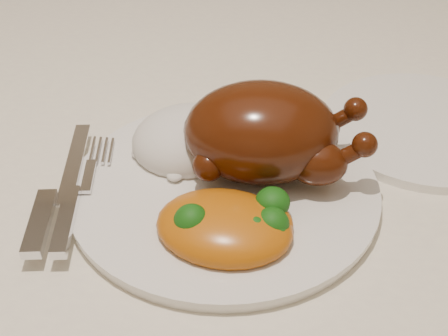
# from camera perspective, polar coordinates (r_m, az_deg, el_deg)

# --- Properties ---
(dining_table) EXTENTS (1.60, 0.90, 0.76)m
(dining_table) POSITION_cam_1_polar(r_m,az_deg,el_deg) (0.72, -7.96, -5.47)
(dining_table) COLOR brown
(dining_table) RESTS_ON floor
(tablecloth) EXTENTS (1.73, 1.03, 0.18)m
(tablecloth) POSITION_cam_1_polar(r_m,az_deg,el_deg) (0.67, -8.48, -0.89)
(tablecloth) COLOR silver
(tablecloth) RESTS_ON dining_table
(dinner_plate) EXTENTS (0.30, 0.30, 0.01)m
(dinner_plate) POSITION_cam_1_polar(r_m,az_deg,el_deg) (0.59, 0.00, -2.01)
(dinner_plate) COLOR white
(dinner_plate) RESTS_ON tablecloth
(side_plate) EXTENTS (0.27, 0.27, 0.01)m
(side_plate) POSITION_cam_1_polar(r_m,az_deg,el_deg) (0.72, 17.88, 3.60)
(side_plate) COLOR white
(side_plate) RESTS_ON tablecloth
(roast_chicken) EXTENTS (0.18, 0.12, 0.09)m
(roast_chicken) POSITION_cam_1_polar(r_m,az_deg,el_deg) (0.58, 3.83, 3.26)
(roast_chicken) COLOR #481707
(roast_chicken) RESTS_ON dinner_plate
(rice_mound) EXTENTS (0.15, 0.14, 0.06)m
(rice_mound) POSITION_cam_1_polar(r_m,az_deg,el_deg) (0.63, -3.13, 2.52)
(rice_mound) COLOR white
(rice_mound) RESTS_ON dinner_plate
(mac_and_cheese) EXTENTS (0.13, 0.10, 0.05)m
(mac_and_cheese) POSITION_cam_1_polar(r_m,az_deg,el_deg) (0.53, 0.81, -5.26)
(mac_and_cheese) COLOR #C2520C
(mac_and_cheese) RESTS_ON dinner_plate
(cutlery) EXTENTS (0.06, 0.20, 0.01)m
(cutlery) POSITION_cam_1_polar(r_m,az_deg,el_deg) (0.58, -14.50, -2.94)
(cutlery) COLOR silver
(cutlery) RESTS_ON dinner_plate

